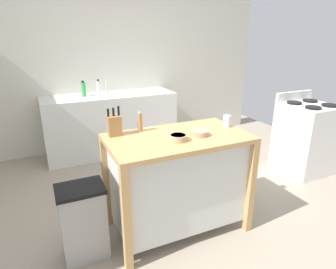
{
  "coord_description": "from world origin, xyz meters",
  "views": [
    {
      "loc": [
        -1.08,
        -2.18,
        1.72
      ],
      "look_at": [
        -0.05,
        0.05,
        0.86
      ],
      "focal_mm": 30.69,
      "sensor_mm": 36.0,
      "label": 1
    }
  ],
  "objects_px": {
    "sink_faucet": "(107,86)",
    "bowl_ceramic_wide": "(178,137)",
    "knife_block": "(114,125)",
    "trash_bin": "(83,222)",
    "drinking_cup": "(227,121)",
    "bowl_stoneware_deep": "(199,133)",
    "bottle_dish_soap": "(83,89)",
    "stove": "(306,138)",
    "kitchen_island": "(177,178)",
    "bottle_spray_cleaner": "(98,89)",
    "pepper_grinder": "(140,122)"
  },
  "relations": [
    {
      "from": "knife_block",
      "to": "bowl_ceramic_wide",
      "type": "height_order",
      "value": "knife_block"
    },
    {
      "from": "drinking_cup",
      "to": "bottle_dish_soap",
      "type": "distance_m",
      "value": 2.27
    },
    {
      "from": "bowl_stoneware_deep",
      "to": "bottle_dish_soap",
      "type": "xyz_separation_m",
      "value": [
        -0.6,
        2.16,
        0.06
      ]
    },
    {
      "from": "bowl_stoneware_deep",
      "to": "bottle_spray_cleaner",
      "type": "bearing_deg",
      "value": 101.36
    },
    {
      "from": "knife_block",
      "to": "sink_faucet",
      "type": "relative_size",
      "value": 1.13
    },
    {
      "from": "kitchen_island",
      "to": "stove",
      "type": "height_order",
      "value": "stove"
    },
    {
      "from": "pepper_grinder",
      "to": "stove",
      "type": "distance_m",
      "value": 2.36
    },
    {
      "from": "kitchen_island",
      "to": "bottle_spray_cleaner",
      "type": "relative_size",
      "value": 4.96
    },
    {
      "from": "trash_bin",
      "to": "bottle_spray_cleaner",
      "type": "height_order",
      "value": "bottle_spray_cleaner"
    },
    {
      "from": "kitchen_island",
      "to": "stove",
      "type": "relative_size",
      "value": 1.19
    },
    {
      "from": "knife_block",
      "to": "trash_bin",
      "type": "xyz_separation_m",
      "value": [
        -0.36,
        -0.27,
        -0.68
      ]
    },
    {
      "from": "sink_faucet",
      "to": "bottle_dish_soap",
      "type": "relative_size",
      "value": 1.0
    },
    {
      "from": "trash_bin",
      "to": "stove",
      "type": "xyz_separation_m",
      "value": [
        2.89,
        0.41,
        0.14
      ]
    },
    {
      "from": "knife_block",
      "to": "drinking_cup",
      "type": "bearing_deg",
      "value": -11.29
    },
    {
      "from": "bowl_ceramic_wide",
      "to": "drinking_cup",
      "type": "distance_m",
      "value": 0.59
    },
    {
      "from": "bowl_ceramic_wide",
      "to": "bottle_spray_cleaner",
      "type": "height_order",
      "value": "bottle_spray_cleaner"
    },
    {
      "from": "bowl_stoneware_deep",
      "to": "bowl_ceramic_wide",
      "type": "height_order",
      "value": "bowl_ceramic_wide"
    },
    {
      "from": "kitchen_island",
      "to": "sink_faucet",
      "type": "distance_m",
      "value": 2.25
    },
    {
      "from": "sink_faucet",
      "to": "stove",
      "type": "height_order",
      "value": "sink_faucet"
    },
    {
      "from": "kitchen_island",
      "to": "sink_faucet",
      "type": "relative_size",
      "value": 5.44
    },
    {
      "from": "bottle_spray_cleaner",
      "to": "bottle_dish_soap",
      "type": "relative_size",
      "value": 1.1
    },
    {
      "from": "bottle_spray_cleaner",
      "to": "stove",
      "type": "distance_m",
      "value": 2.85
    },
    {
      "from": "bowl_ceramic_wide",
      "to": "bottle_spray_cleaner",
      "type": "relative_size",
      "value": 0.62
    },
    {
      "from": "drinking_cup",
      "to": "trash_bin",
      "type": "distance_m",
      "value": 1.51
    },
    {
      "from": "trash_bin",
      "to": "sink_faucet",
      "type": "relative_size",
      "value": 2.86
    },
    {
      "from": "sink_faucet",
      "to": "bowl_ceramic_wide",
      "type": "bearing_deg",
      "value": -89.22
    },
    {
      "from": "sink_faucet",
      "to": "stove",
      "type": "xyz_separation_m",
      "value": [
        2.13,
        -1.81,
        -0.54
      ]
    },
    {
      "from": "trash_bin",
      "to": "drinking_cup",
      "type": "bearing_deg",
      "value": 2.73
    },
    {
      "from": "bowl_ceramic_wide",
      "to": "bottle_spray_cleaner",
      "type": "xyz_separation_m",
      "value": [
        -0.19,
        2.09,
        0.07
      ]
    },
    {
      "from": "bowl_ceramic_wide",
      "to": "drinking_cup",
      "type": "height_order",
      "value": "drinking_cup"
    },
    {
      "from": "bottle_dish_soap",
      "to": "kitchen_island",
      "type": "bearing_deg",
      "value": -78.37
    },
    {
      "from": "drinking_cup",
      "to": "trash_bin",
      "type": "xyz_separation_m",
      "value": [
        -1.36,
        -0.07,
        -0.64
      ]
    },
    {
      "from": "drinking_cup",
      "to": "sink_faucet",
      "type": "height_order",
      "value": "sink_faucet"
    },
    {
      "from": "bowl_ceramic_wide",
      "to": "sink_faucet",
      "type": "height_order",
      "value": "sink_faucet"
    },
    {
      "from": "bottle_spray_cleaner",
      "to": "bottle_dish_soap",
      "type": "bearing_deg",
      "value": 150.56
    },
    {
      "from": "kitchen_island",
      "to": "knife_block",
      "type": "relative_size",
      "value": 4.8
    },
    {
      "from": "bowl_stoneware_deep",
      "to": "trash_bin",
      "type": "relative_size",
      "value": 0.25
    },
    {
      "from": "kitchen_island",
      "to": "bowl_ceramic_wide",
      "type": "distance_m",
      "value": 0.44
    },
    {
      "from": "bowl_stoneware_deep",
      "to": "drinking_cup",
      "type": "height_order",
      "value": "drinking_cup"
    },
    {
      "from": "drinking_cup",
      "to": "pepper_grinder",
      "type": "xyz_separation_m",
      "value": [
        -0.77,
        0.21,
        0.03
      ]
    },
    {
      "from": "knife_block",
      "to": "stove",
      "type": "height_order",
      "value": "knife_block"
    },
    {
      "from": "bowl_stoneware_deep",
      "to": "trash_bin",
      "type": "distance_m",
      "value": 1.18
    },
    {
      "from": "knife_block",
      "to": "bottle_spray_cleaner",
      "type": "xyz_separation_m",
      "value": [
        0.24,
        1.75,
        0.0
      ]
    },
    {
      "from": "drinking_cup",
      "to": "bottle_spray_cleaner",
      "type": "bearing_deg",
      "value": 111.51
    },
    {
      "from": "knife_block",
      "to": "bowl_ceramic_wide",
      "type": "distance_m",
      "value": 0.55
    },
    {
      "from": "sink_faucet",
      "to": "bottle_spray_cleaner",
      "type": "distance_m",
      "value": 0.27
    },
    {
      "from": "bowl_stoneware_deep",
      "to": "bottle_spray_cleaner",
      "type": "relative_size",
      "value": 0.65
    },
    {
      "from": "kitchen_island",
      "to": "bottle_dish_soap",
      "type": "relative_size",
      "value": 5.44
    },
    {
      "from": "bottle_spray_cleaner",
      "to": "bowl_ceramic_wide",
      "type": "bearing_deg",
      "value": -84.67
    },
    {
      "from": "drinking_cup",
      "to": "bottle_dish_soap",
      "type": "bearing_deg",
      "value": 114.98
    }
  ]
}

